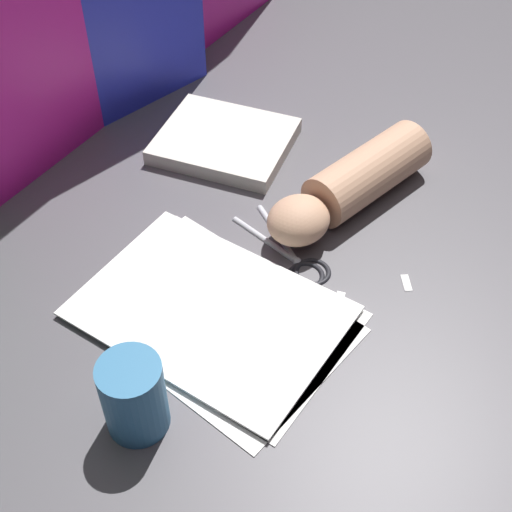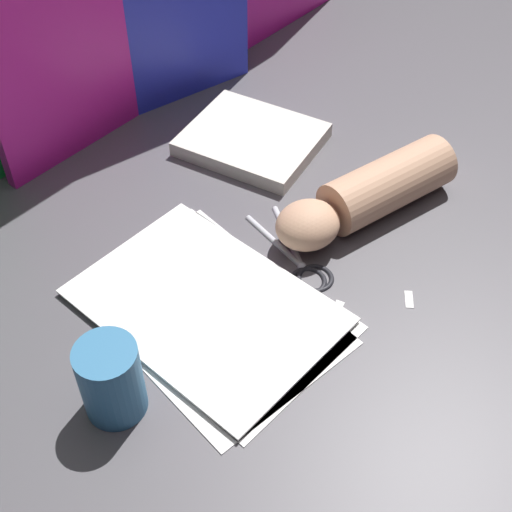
{
  "view_description": "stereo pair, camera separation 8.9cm",
  "coord_description": "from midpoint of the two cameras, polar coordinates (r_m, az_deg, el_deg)",
  "views": [
    {
      "loc": [
        -0.51,
        -0.36,
        0.7
      ],
      "look_at": [
        -0.02,
        0.02,
        0.06
      ],
      "focal_mm": 50.0,
      "sensor_mm": 36.0,
      "label": 1
    },
    {
      "loc": [
        -0.45,
        -0.42,
        0.7
      ],
      "look_at": [
        -0.02,
        0.02,
        0.06
      ],
      "focal_mm": 50.0,
      "sensor_mm": 36.0,
      "label": 2
    }
  ],
  "objects": [
    {
      "name": "paper_scrap_mid",
      "position": [
        0.92,
        9.34,
        -4.14
      ],
      "size": [
        0.02,
        0.02,
        0.0
      ],
      "color": "white",
      "rests_on": "ground_plane"
    },
    {
      "name": "scissors",
      "position": [
        0.96,
        6.22,
        -0.67
      ],
      "size": [
        0.11,
        0.18,
        0.01
      ],
      "color": "silver",
      "rests_on": "ground_plane"
    },
    {
      "name": "hand_forearm",
      "position": [
        1.02,
        11.44,
        4.72
      ],
      "size": [
        0.3,
        0.13,
        0.08
      ],
      "color": "tan",
      "rests_on": "ground_plane"
    },
    {
      "name": "paper_scrap_far",
      "position": [
        0.95,
        14.79,
        -3.51
      ],
      "size": [
        0.03,
        0.03,
        0.0
      ],
      "color": "white",
      "rests_on": "ground_plane"
    },
    {
      "name": "mug",
      "position": [
        0.79,
        -8.39,
        -9.94
      ],
      "size": [
        0.07,
        0.07,
        0.1
      ],
      "color": "teal",
      "rests_on": "ground_plane"
    },
    {
      "name": "book_closed",
      "position": [
        1.15,
        1.92,
        9.2
      ],
      "size": [
        0.22,
        0.24,
        0.02
      ],
      "color": "silver",
      "rests_on": "ground_plane"
    },
    {
      "name": "paper_stack",
      "position": [
        0.9,
        -0.94,
        -4.43
      ],
      "size": [
        0.25,
        0.34,
        0.01
      ],
      "color": "white",
      "rests_on": "ground_plane"
    },
    {
      "name": "backdrop_panel_center",
      "position": [
        1.1,
        -12.67,
        18.32
      ],
      "size": [
        0.62,
        0.12,
        0.41
      ],
      "color": "#2833D1",
      "rests_on": "ground_plane"
    },
    {
      "name": "ground_plane",
      "position": [
        0.94,
        4.26,
        -2.58
      ],
      "size": [
        6.0,
        6.0,
        0.0
      ],
      "primitive_type": "plane",
      "color": "#4C494F"
    },
    {
      "name": "paper_scrap_near",
      "position": [
        0.88,
        9.8,
        -7.33
      ],
      "size": [
        0.02,
        0.02,
        0.0
      ],
      "color": "white",
      "rests_on": "ground_plane"
    }
  ]
}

